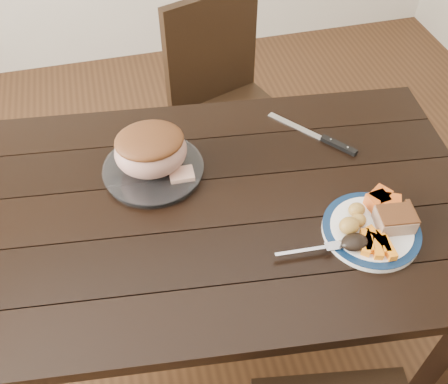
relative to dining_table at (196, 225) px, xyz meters
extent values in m
plane|color=#472B16|center=(0.00, 0.00, -0.66)|extent=(4.00, 4.00, 0.00)
cube|color=black|center=(0.00, 0.00, 0.07)|extent=(1.69, 1.08, 0.04)
cube|color=black|center=(0.76, 0.28, -0.30)|extent=(0.07, 0.07, 0.71)
cube|color=black|center=(0.31, 0.65, -0.21)|extent=(0.54, 0.54, 0.04)
cube|color=black|center=(0.24, 0.84, 0.04)|extent=(0.41, 0.18, 0.46)
cube|color=black|center=(0.42, 0.88, -0.44)|extent=(0.04, 0.04, 0.43)
cube|color=black|center=(0.54, 0.54, -0.44)|extent=(0.04, 0.04, 0.43)
cube|color=black|center=(0.08, 0.76, -0.44)|extent=(0.04, 0.04, 0.43)
cube|color=black|center=(0.20, 0.42, -0.44)|extent=(0.04, 0.04, 0.43)
cylinder|color=white|center=(0.43, -0.21, 0.10)|extent=(0.26, 0.26, 0.02)
torus|color=#0C213F|center=(0.43, -0.21, 0.11)|extent=(0.26, 0.26, 0.02)
cylinder|color=white|center=(-0.09, 0.15, 0.10)|extent=(0.29, 0.29, 0.02)
cube|color=tan|center=(0.49, -0.22, 0.13)|extent=(0.10, 0.09, 0.04)
ellipsoid|color=gold|center=(0.40, -0.19, 0.13)|extent=(0.04, 0.04, 0.04)
ellipsoid|color=gold|center=(0.41, -0.16, 0.13)|extent=(0.05, 0.04, 0.04)
ellipsoid|color=gold|center=(0.37, -0.21, 0.14)|extent=(0.05, 0.05, 0.05)
cube|color=orange|center=(0.42, -0.25, 0.12)|extent=(0.04, 0.07, 0.02)
cube|color=orange|center=(0.43, -0.27, 0.12)|extent=(0.03, 0.07, 0.02)
cube|color=orange|center=(0.41, -0.28, 0.12)|extent=(0.04, 0.07, 0.02)
cube|color=orange|center=(0.40, -0.26, 0.12)|extent=(0.06, 0.07, 0.02)
cube|color=orange|center=(0.40, -0.26, 0.12)|extent=(0.03, 0.07, 0.02)
cube|color=orange|center=(0.44, -0.29, 0.12)|extent=(0.02, 0.07, 0.02)
cube|color=orange|center=(0.48, -0.14, 0.13)|extent=(0.06, 0.05, 0.04)
cube|color=orange|center=(0.51, -0.16, 0.13)|extent=(0.07, 0.06, 0.04)
cube|color=orange|center=(0.49, -0.13, 0.13)|extent=(0.07, 0.07, 0.04)
ellipsoid|color=black|center=(0.36, -0.25, 0.13)|extent=(0.07, 0.05, 0.03)
cube|color=silver|center=(0.23, -0.24, 0.11)|extent=(0.14, 0.02, 0.00)
cube|color=silver|center=(0.31, -0.24, 0.11)|extent=(0.05, 0.03, 0.00)
ellipsoid|color=tan|center=(-0.09, 0.15, 0.18)|extent=(0.21, 0.18, 0.14)
cube|color=tan|center=(-0.02, 0.10, 0.12)|extent=(0.07, 0.06, 0.02)
cube|color=silver|center=(0.39, 0.25, 0.09)|extent=(0.14, 0.17, 0.00)
cube|color=black|center=(0.48, 0.12, 0.10)|extent=(0.09, 0.11, 0.01)
camera|label=1|loc=(-0.14, -0.90, 1.15)|focal=40.00mm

